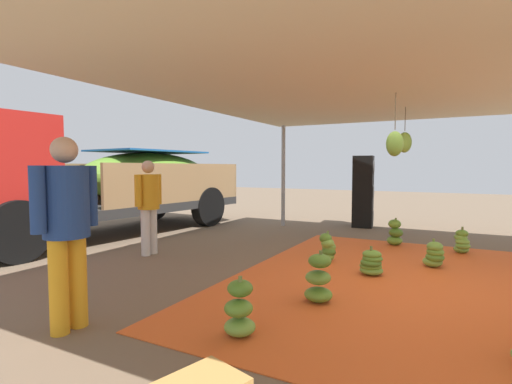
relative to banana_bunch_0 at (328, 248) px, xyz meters
name	(u,v)px	position (x,y,z in m)	size (l,w,h in m)	color
ground_plane	(208,257)	(-0.63, 1.87, -0.22)	(40.00, 40.00, 0.00)	brown
tarp_orange	(396,282)	(-0.63, -1.13, -0.22)	(5.64, 4.08, 0.01)	#E05B23
tent_canopy	(409,85)	(-0.62, -1.22, 2.33)	(8.00, 7.00, 2.63)	#9EA0A5
banana_bunch_0	(328,248)	(0.00, 0.00, 0.00)	(0.34, 0.34, 0.49)	#6B9E38
banana_bunch_1	(434,255)	(0.40, -1.53, -0.03)	(0.38, 0.38, 0.43)	#75A83D
banana_bunch_2	(239,310)	(-2.96, -0.11, 0.01)	(0.37, 0.35, 0.53)	#75A83D
banana_bunch_3	(462,242)	(1.67, -1.90, -0.02)	(0.36, 0.35, 0.46)	#6B9E38
banana_bunch_5	(371,263)	(-0.44, -0.77, -0.05)	(0.45, 0.44, 0.40)	#6B9E38
banana_bunch_6	(319,280)	(-1.80, -0.46, 0.03)	(0.40, 0.40, 0.57)	#60932D
banana_bunch_8	(395,233)	(1.84, -0.77, 0.02)	(0.42, 0.41, 0.53)	#60932D
cargo_truck_main	(95,180)	(-0.17, 5.15, 1.01)	(6.96, 2.94, 2.40)	#2D2D2D
worker_0	(66,219)	(-3.60, 1.35, 0.82)	(0.65, 0.40, 1.78)	orange
worker_1	(149,200)	(-0.94, 2.88, 0.73)	(0.60, 0.36, 1.63)	silver
speaker_stack	(363,192)	(3.92, 0.29, 0.68)	(0.57, 0.55, 1.80)	black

